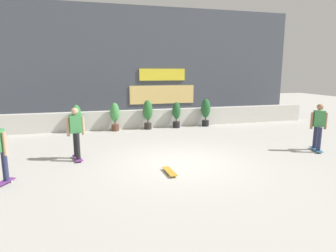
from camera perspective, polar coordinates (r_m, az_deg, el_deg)
name	(u,v)px	position (r m, az deg, el deg)	size (l,w,h in m)	color
ground_plane	(181,163)	(9.14, 2.48, -7.25)	(48.00, 48.00, 0.00)	#B2AFA8
planter_wall	(145,119)	(14.72, -4.58, 1.44)	(18.00, 0.40, 0.90)	beige
building_backdrop	(132,64)	(18.48, -7.05, 11.99)	(20.00, 2.08, 6.50)	#424751
potted_plant_0	(77,117)	(14.01, -17.46, 1.63)	(0.42, 0.42, 1.30)	black
potted_plant_1	(115,115)	(14.03, -10.38, 2.11)	(0.44, 0.44, 1.34)	brown
potted_plant_2	(148,113)	(14.24, -3.99, 2.64)	(0.48, 0.48, 1.43)	#2D2823
potted_plant_3	(176,114)	(14.60, 1.65, 2.45)	(0.41, 0.41, 1.29)	black
potted_plant_4	(206,111)	(15.12, 7.39, 3.03)	(0.47, 0.47, 1.42)	black
skater_by_wall_left	(76,131)	(9.67, -17.60, -0.99)	(0.55, 0.82, 1.70)	#72338C
skater_foreground	(318,125)	(11.54, 27.38, 0.14)	(0.53, 0.82, 1.70)	#266699
skateboard_near_camera	(170,171)	(8.22, 0.32, -8.89)	(0.24, 0.81, 0.08)	#BF8C26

